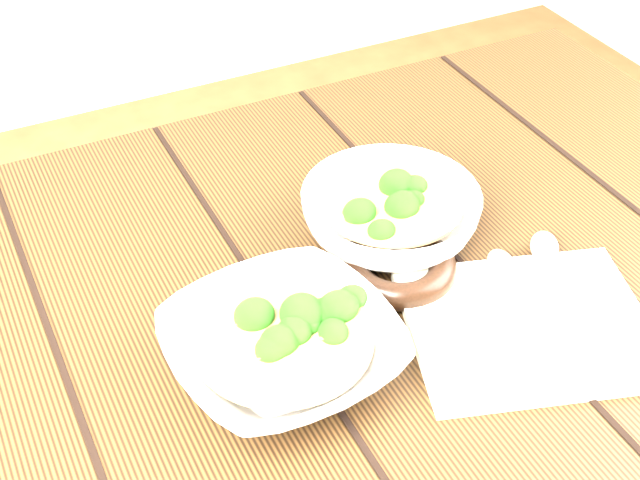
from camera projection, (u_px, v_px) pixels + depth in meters
table at (309, 409)px, 0.91m from camera, size 1.20×0.80×0.75m
soup_bowl_front at (283, 347)px, 0.78m from camera, size 0.22×0.22×0.06m
soup_bowl_back at (390, 214)px, 0.92m from camera, size 0.20×0.20×0.07m
trivet at (398, 267)px, 0.88m from camera, size 0.15×0.15×0.03m
napkin at (528, 326)px, 0.83m from camera, size 0.27×0.24×0.01m
spoon_left at (509, 291)px, 0.85m from camera, size 0.09×0.17×0.01m
spoon_right at (545, 270)px, 0.88m from camera, size 0.12×0.16×0.01m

